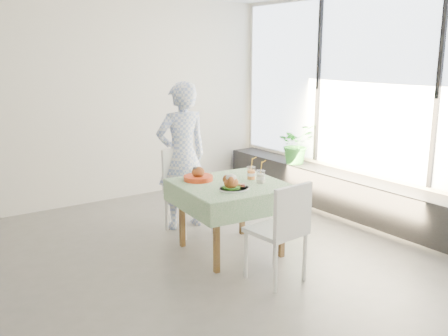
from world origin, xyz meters
TOP-DOWN VIEW (x-y plane):
  - floor at (0.00, 0.00)m, footprint 6.00×6.00m
  - wall_back at (0.00, 2.50)m, footprint 6.00×0.02m
  - wall_front at (0.00, -2.50)m, footprint 6.00×0.02m
  - wall_right at (3.00, 0.00)m, footprint 0.02×5.00m
  - window_pane at (2.97, 0.00)m, footprint 0.01×4.80m
  - window_ledge at (2.80, 0.00)m, footprint 0.40×4.80m
  - cafe_table at (0.81, -0.04)m, footprint 1.12×1.12m
  - chair_far at (0.76, 0.74)m, footprint 0.47×0.47m
  - chair_near at (0.76, -0.83)m, footprint 0.48×0.48m
  - diner at (0.79, 0.92)m, footprint 0.66×0.46m
  - main_dish at (0.68, -0.25)m, footprint 0.32×0.32m
  - juice_cup_orange at (1.08, -0.03)m, footprint 0.10×0.10m
  - juice_cup_lemonade at (1.06, -0.20)m, footprint 0.09×0.09m
  - second_dish at (0.60, 0.26)m, footprint 0.31×0.31m
  - potted_plant at (2.75, 1.09)m, footprint 0.52×0.45m

SIDE VIEW (x-z plane):
  - floor at x=0.00m, z-range 0.00..0.00m
  - window_ledge at x=2.80m, z-range 0.00..0.50m
  - chair_near at x=0.76m, z-range -0.18..0.76m
  - chair_far at x=0.76m, z-range -0.18..0.78m
  - cafe_table at x=0.81m, z-range 0.09..0.83m
  - potted_plant at x=2.75m, z-range 0.50..1.06m
  - second_dish at x=0.60m, z-range 0.71..0.86m
  - main_dish at x=0.68m, z-range 0.71..0.88m
  - juice_cup_lemonade at x=1.06m, z-range 0.67..0.94m
  - juice_cup_orange at x=1.08m, z-range 0.67..0.94m
  - diner at x=0.79m, z-range 0.00..1.73m
  - wall_back at x=0.00m, z-range 0.00..2.80m
  - wall_front at x=0.00m, z-range 0.00..2.80m
  - wall_right at x=3.00m, z-range 0.00..2.80m
  - window_pane at x=2.97m, z-range 0.56..2.74m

